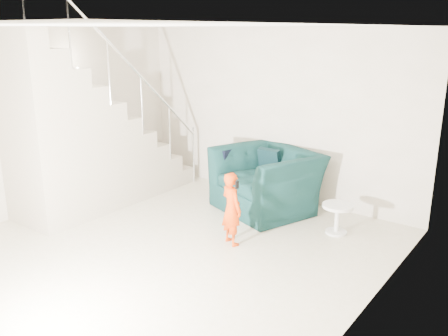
# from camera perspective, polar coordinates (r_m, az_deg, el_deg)

# --- Properties ---
(floor) EXTENTS (5.50, 5.50, 0.00)m
(floor) POSITION_cam_1_polar(r_m,az_deg,el_deg) (6.00, -8.14, -10.19)
(floor) COLOR tan
(floor) RESTS_ON ground
(ceiling) EXTENTS (5.50, 5.50, 0.00)m
(ceiling) POSITION_cam_1_polar(r_m,az_deg,el_deg) (5.38, -9.35, 16.52)
(ceiling) COLOR silver
(ceiling) RESTS_ON back_wall
(back_wall) EXTENTS (5.00, 0.00, 5.00)m
(back_wall) POSITION_cam_1_polar(r_m,az_deg,el_deg) (7.67, 6.06, 6.40)
(back_wall) COLOR #B2A791
(back_wall) RESTS_ON floor
(left_wall) EXTENTS (0.00, 5.50, 5.50)m
(left_wall) POSITION_cam_1_polar(r_m,az_deg,el_deg) (7.49, -22.40, 5.01)
(left_wall) COLOR #B2A791
(left_wall) RESTS_ON floor
(right_wall) EXTENTS (0.00, 5.50, 5.50)m
(right_wall) POSITION_cam_1_polar(r_m,az_deg,el_deg) (4.20, 16.16, -2.56)
(right_wall) COLOR #B2A791
(right_wall) RESTS_ON floor
(armchair) EXTENTS (1.76, 1.65, 0.92)m
(armchair) POSITION_cam_1_polar(r_m,az_deg,el_deg) (7.21, 5.12, -1.51)
(armchair) COLOR black
(armchair) RESTS_ON floor
(toddler) EXTENTS (0.41, 0.34, 0.96)m
(toddler) POSITION_cam_1_polar(r_m,az_deg,el_deg) (6.03, 0.91, -4.90)
(toddler) COLOR #AC2A05
(toddler) RESTS_ON floor
(side_table) EXTENTS (0.41, 0.41, 0.41)m
(side_table) POSITION_cam_1_polar(r_m,az_deg,el_deg) (6.57, 13.48, -5.40)
(side_table) COLOR silver
(side_table) RESTS_ON floor
(staircase) EXTENTS (1.02, 3.03, 3.62)m
(staircase) POSITION_cam_1_polar(r_m,az_deg,el_deg) (7.46, -16.45, 2.37)
(staircase) COLOR #ADA089
(staircase) RESTS_ON floor
(cushion) EXTENTS (0.36, 0.17, 0.36)m
(cushion) POSITION_cam_1_polar(r_m,az_deg,el_deg) (7.45, 5.49, 1.05)
(cushion) COLOR black
(cushion) RESTS_ON armchair
(throw) EXTENTS (0.05, 0.54, 0.60)m
(throw) POSITION_cam_1_polar(r_m,az_deg,el_deg) (7.49, 1.14, 0.19)
(throw) COLOR black
(throw) RESTS_ON armchair
(phone) EXTENTS (0.02, 0.05, 0.10)m
(phone) POSITION_cam_1_polar(r_m,az_deg,el_deg) (5.81, 1.58, -2.04)
(phone) COLOR black
(phone) RESTS_ON toddler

